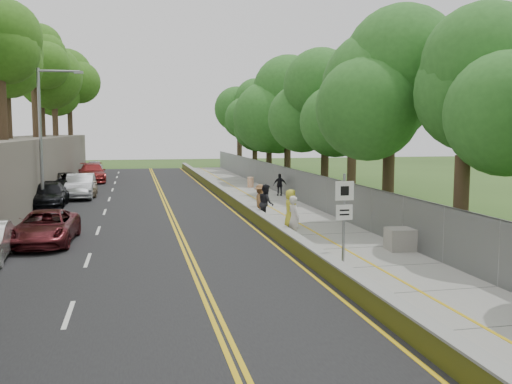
% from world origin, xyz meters
% --- Properties ---
extents(ground, '(140.00, 140.00, 0.00)m').
position_xyz_m(ground, '(0.00, 0.00, 0.00)').
color(ground, '#33511E').
rests_on(ground, ground).
extents(road, '(11.20, 66.00, 0.04)m').
position_xyz_m(road, '(-5.40, 15.00, 0.02)').
color(road, black).
rests_on(road, ground).
extents(sidewalk, '(4.20, 66.00, 0.05)m').
position_xyz_m(sidewalk, '(2.55, 15.00, 0.03)').
color(sidewalk, gray).
rests_on(sidewalk, ground).
extents(jersey_barrier, '(0.42, 66.00, 0.60)m').
position_xyz_m(jersey_barrier, '(0.25, 15.00, 0.30)').
color(jersey_barrier, '#B5BF1C').
rests_on(jersey_barrier, ground).
extents(chainlink_fence, '(0.04, 66.00, 2.00)m').
position_xyz_m(chainlink_fence, '(4.65, 15.00, 1.00)').
color(chainlink_fence, slate).
rests_on(chainlink_fence, ground).
extents(trees_fenceside, '(7.00, 66.00, 14.00)m').
position_xyz_m(trees_fenceside, '(7.00, 15.00, 7.00)').
color(trees_fenceside, '#347729').
rests_on(trees_fenceside, ground).
extents(streetlight, '(2.52, 0.22, 8.00)m').
position_xyz_m(streetlight, '(-10.46, 14.00, 4.64)').
color(streetlight, gray).
rests_on(streetlight, ground).
extents(signpost, '(0.62, 0.09, 3.10)m').
position_xyz_m(signpost, '(1.05, -3.02, 1.96)').
color(signpost, gray).
rests_on(signpost, sidewalk).
extents(construction_barrel, '(0.50, 0.50, 0.82)m').
position_xyz_m(construction_barrel, '(3.38, 23.48, 0.46)').
color(construction_barrel, orange).
rests_on(construction_barrel, sidewalk).
extents(concrete_block, '(1.31, 1.02, 0.82)m').
position_xyz_m(concrete_block, '(4.30, -0.74, 0.46)').
color(concrete_block, gray).
rests_on(concrete_block, sidewalk).
extents(car_2, '(2.39, 4.84, 1.32)m').
position_xyz_m(car_2, '(-9.04, 3.32, 0.70)').
color(car_2, maroon).
rests_on(car_2, road).
extents(car_3, '(2.04, 4.89, 1.41)m').
position_xyz_m(car_3, '(-10.47, 14.61, 0.75)').
color(car_3, black).
rests_on(car_3, road).
extents(car_4, '(1.94, 4.53, 1.52)m').
position_xyz_m(car_4, '(-9.00, 20.49, 0.80)').
color(car_4, tan).
rests_on(car_4, road).
extents(car_5, '(1.74, 4.89, 1.61)m').
position_xyz_m(car_5, '(-9.07, 19.08, 0.84)').
color(car_5, silver).
rests_on(car_5, road).
extents(car_6, '(2.75, 5.23, 1.40)m').
position_xyz_m(car_6, '(-10.60, 23.14, 0.74)').
color(car_6, black).
rests_on(car_6, road).
extents(car_7, '(2.73, 5.73, 1.61)m').
position_xyz_m(car_7, '(-9.16, 30.96, 0.85)').
color(car_7, maroon).
rests_on(car_7, road).
extents(car_8, '(1.92, 4.26, 1.42)m').
position_xyz_m(car_8, '(-9.53, 40.05, 0.75)').
color(car_8, silver).
rests_on(car_8, road).
extents(painter_0, '(0.74, 0.97, 1.78)m').
position_xyz_m(painter_0, '(1.45, 4.84, 0.94)').
color(painter_0, gold).
rests_on(painter_0, sidewalk).
extents(painter_1, '(0.57, 0.75, 1.85)m').
position_xyz_m(painter_1, '(0.75, 1.82, 0.97)').
color(painter_1, silver).
rests_on(painter_1, sidewalk).
extents(painter_2, '(0.76, 0.95, 1.86)m').
position_xyz_m(painter_2, '(0.75, 6.80, 0.98)').
color(painter_2, black).
rests_on(painter_2, sidewalk).
extents(painter_3, '(0.78, 1.19, 1.73)m').
position_xyz_m(painter_3, '(0.75, 8.08, 0.91)').
color(painter_3, '#93623A').
rests_on(painter_3, sidewalk).
extents(person_far, '(0.92, 0.46, 1.52)m').
position_xyz_m(person_far, '(4.20, 17.46, 0.81)').
color(person_far, black).
rests_on(person_far, sidewalk).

